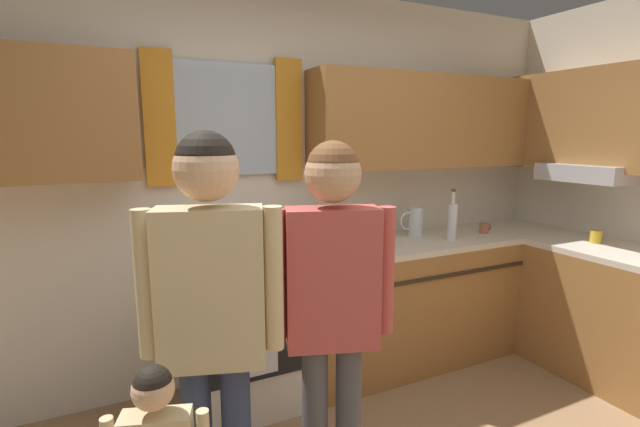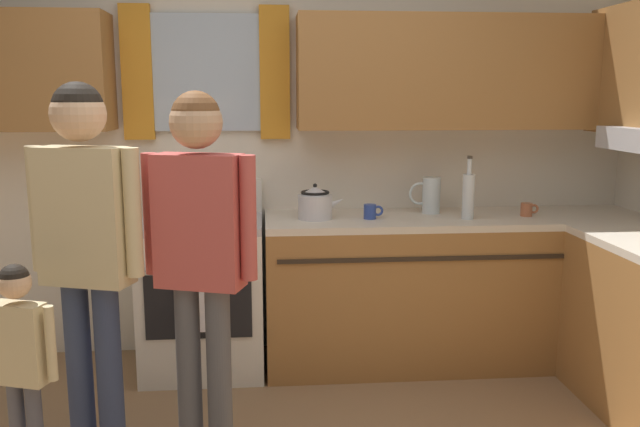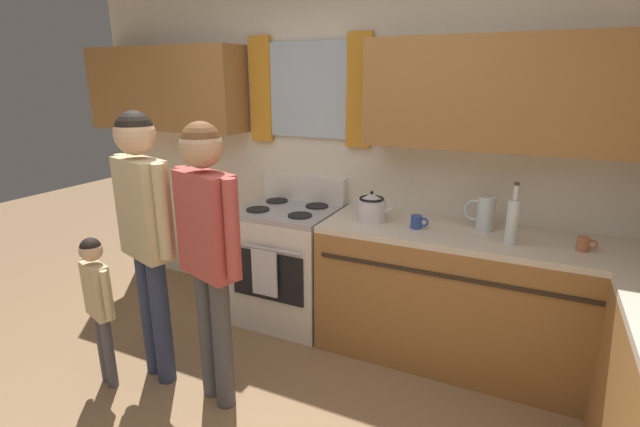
{
  "view_description": "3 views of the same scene",
  "coord_description": "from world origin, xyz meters",
  "px_view_note": "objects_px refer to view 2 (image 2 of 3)",
  "views": [
    {
      "loc": [
        -1.06,
        -1.02,
        1.65
      ],
      "look_at": [
        -0.05,
        1.06,
        1.24
      ],
      "focal_mm": 25.48,
      "sensor_mm": 36.0,
      "label": 1
    },
    {
      "loc": [
        0.01,
        -2.25,
        1.61
      ],
      "look_at": [
        0.29,
        1.01,
        1.02
      ],
      "focal_mm": 37.08,
      "sensor_mm": 36.0,
      "label": 2
    },
    {
      "loc": [
        1.27,
        -1.32,
        1.84
      ],
      "look_at": [
        0.15,
        1.04,
        1.06
      ],
      "focal_mm": 25.86,
      "sensor_mm": 36.0,
      "label": 3
    }
  ],
  "objects_px": {
    "cup_terracotta": "(527,210)",
    "bottle_tall_clear": "(468,195)",
    "small_child": "(20,351)",
    "stove_oven": "(204,292)",
    "adult_holding_child": "(86,231)",
    "stovetop_kettle": "(315,203)",
    "adult_in_plaid": "(200,235)",
    "water_pitcher": "(430,195)",
    "mug_cobalt_blue": "(371,212)"
  },
  "relations": [
    {
      "from": "cup_terracotta",
      "to": "adult_holding_child",
      "type": "distance_m",
      "value": 2.5
    },
    {
      "from": "small_child",
      "to": "adult_in_plaid",
      "type": "bearing_deg",
      "value": 14.05
    },
    {
      "from": "bottle_tall_clear",
      "to": "cup_terracotta",
      "type": "height_order",
      "value": "bottle_tall_clear"
    },
    {
      "from": "stove_oven",
      "to": "small_child",
      "type": "relative_size",
      "value": 1.15
    },
    {
      "from": "mug_cobalt_blue",
      "to": "water_pitcher",
      "type": "distance_m",
      "value": 0.42
    },
    {
      "from": "water_pitcher",
      "to": "small_child",
      "type": "relative_size",
      "value": 0.23
    },
    {
      "from": "adult_in_plaid",
      "to": "small_child",
      "type": "distance_m",
      "value": 0.84
    },
    {
      "from": "cup_terracotta",
      "to": "bottle_tall_clear",
      "type": "bearing_deg",
      "value": -171.26
    },
    {
      "from": "adult_in_plaid",
      "to": "stove_oven",
      "type": "bearing_deg",
      "value": 95.0
    },
    {
      "from": "bottle_tall_clear",
      "to": "mug_cobalt_blue",
      "type": "xyz_separation_m",
      "value": [
        -0.56,
        0.05,
        -0.1
      ]
    },
    {
      "from": "stovetop_kettle",
      "to": "adult_in_plaid",
      "type": "height_order",
      "value": "adult_in_plaid"
    },
    {
      "from": "adult_in_plaid",
      "to": "small_child",
      "type": "xyz_separation_m",
      "value": [
        -0.7,
        -0.18,
        -0.42
      ]
    },
    {
      "from": "cup_terracotta",
      "to": "adult_in_plaid",
      "type": "xyz_separation_m",
      "value": [
        -1.83,
        -0.99,
        0.09
      ]
    },
    {
      "from": "mug_cobalt_blue",
      "to": "water_pitcher",
      "type": "xyz_separation_m",
      "value": [
        0.39,
        0.16,
        0.07
      ]
    },
    {
      "from": "stovetop_kettle",
      "to": "adult_in_plaid",
      "type": "distance_m",
      "value": 1.16
    },
    {
      "from": "stovetop_kettle",
      "to": "stove_oven",
      "type": "bearing_deg",
      "value": 177.82
    },
    {
      "from": "stove_oven",
      "to": "cup_terracotta",
      "type": "relative_size",
      "value": 10.11
    },
    {
      "from": "cup_terracotta",
      "to": "adult_holding_child",
      "type": "bearing_deg",
      "value": -157.37
    },
    {
      "from": "stove_oven",
      "to": "cup_terracotta",
      "type": "height_order",
      "value": "stove_oven"
    },
    {
      "from": "cup_terracotta",
      "to": "stovetop_kettle",
      "type": "distance_m",
      "value": 1.26
    },
    {
      "from": "cup_terracotta",
      "to": "stovetop_kettle",
      "type": "relative_size",
      "value": 0.4
    },
    {
      "from": "cup_terracotta",
      "to": "adult_holding_child",
      "type": "height_order",
      "value": "adult_holding_child"
    },
    {
      "from": "mug_cobalt_blue",
      "to": "adult_in_plaid",
      "type": "height_order",
      "value": "adult_in_plaid"
    },
    {
      "from": "stove_oven",
      "to": "bottle_tall_clear",
      "type": "bearing_deg",
      "value": -3.84
    },
    {
      "from": "stove_oven",
      "to": "adult_holding_child",
      "type": "height_order",
      "value": "adult_holding_child"
    },
    {
      "from": "small_child",
      "to": "stove_oven",
      "type": "bearing_deg",
      "value": 63.01
    },
    {
      "from": "mug_cobalt_blue",
      "to": "stovetop_kettle",
      "type": "bearing_deg",
      "value": 174.7
    },
    {
      "from": "adult_holding_child",
      "to": "small_child",
      "type": "bearing_deg",
      "value": -138.88
    },
    {
      "from": "stovetop_kettle",
      "to": "small_child",
      "type": "height_order",
      "value": "stovetop_kettle"
    },
    {
      "from": "mug_cobalt_blue",
      "to": "small_child",
      "type": "distance_m",
      "value": 2.0
    },
    {
      "from": "cup_terracotta",
      "to": "adult_in_plaid",
      "type": "distance_m",
      "value": 2.08
    },
    {
      "from": "adult_holding_child",
      "to": "small_child",
      "type": "distance_m",
      "value": 0.54
    },
    {
      "from": "cup_terracotta",
      "to": "water_pitcher",
      "type": "distance_m",
      "value": 0.58
    },
    {
      "from": "bottle_tall_clear",
      "to": "adult_holding_child",
      "type": "height_order",
      "value": "adult_holding_child"
    },
    {
      "from": "cup_terracotta",
      "to": "adult_holding_child",
      "type": "xyz_separation_m",
      "value": [
        -2.31,
        -0.96,
        0.11
      ]
    },
    {
      "from": "mug_cobalt_blue",
      "to": "small_child",
      "type": "relative_size",
      "value": 0.12
    },
    {
      "from": "stove_oven",
      "to": "adult_holding_child",
      "type": "relative_size",
      "value": 0.66
    },
    {
      "from": "bottle_tall_clear",
      "to": "small_child",
      "type": "height_order",
      "value": "bottle_tall_clear"
    },
    {
      "from": "stove_oven",
      "to": "cup_terracotta",
      "type": "distance_m",
      "value": 1.98
    },
    {
      "from": "water_pitcher",
      "to": "mug_cobalt_blue",
      "type": "bearing_deg",
      "value": -157.95
    },
    {
      "from": "adult_holding_child",
      "to": "stove_oven",
      "type": "bearing_deg",
      "value": 69.07
    },
    {
      "from": "bottle_tall_clear",
      "to": "water_pitcher",
      "type": "bearing_deg",
      "value": 129.91
    },
    {
      "from": "mug_cobalt_blue",
      "to": "adult_holding_child",
      "type": "distance_m",
      "value": 1.67
    },
    {
      "from": "stove_oven",
      "to": "adult_in_plaid",
      "type": "bearing_deg",
      "value": -85.0
    },
    {
      "from": "water_pitcher",
      "to": "adult_holding_child",
      "type": "distance_m",
      "value": 2.07
    },
    {
      "from": "stove_oven",
      "to": "small_child",
      "type": "bearing_deg",
      "value": -116.99
    },
    {
      "from": "mug_cobalt_blue",
      "to": "small_child",
      "type": "xyz_separation_m",
      "value": [
        -1.59,
        -1.15,
        -0.34
      ]
    },
    {
      "from": "cup_terracotta",
      "to": "adult_in_plaid",
      "type": "height_order",
      "value": "adult_in_plaid"
    },
    {
      "from": "mug_cobalt_blue",
      "to": "adult_holding_child",
      "type": "relative_size",
      "value": 0.07
    },
    {
      "from": "stovetop_kettle",
      "to": "adult_in_plaid",
      "type": "relative_size",
      "value": 0.17
    }
  ]
}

